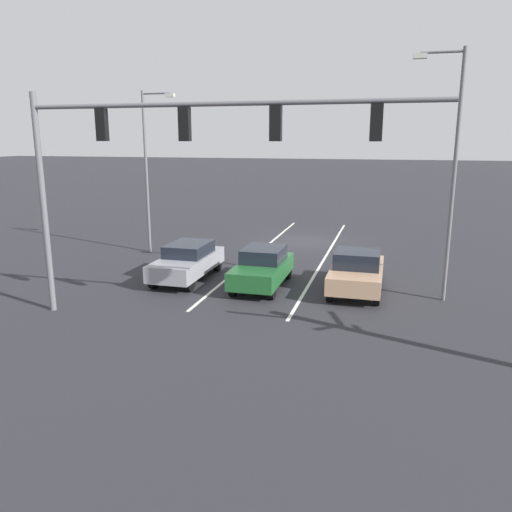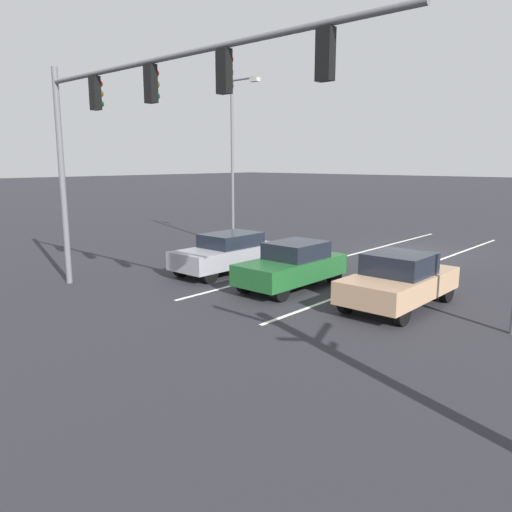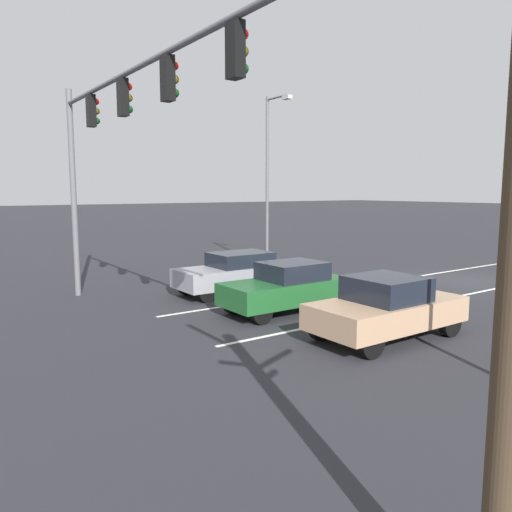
{
  "view_description": "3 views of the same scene",
  "coord_description": "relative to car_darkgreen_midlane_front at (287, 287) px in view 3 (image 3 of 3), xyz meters",
  "views": [
    {
      "loc": [
        -4.69,
        27.52,
        5.66
      ],
      "look_at": [
        0.31,
        9.15,
        1.19
      ],
      "focal_mm": 35.0,
      "sensor_mm": 36.0,
      "label": 1
    },
    {
      "loc": [
        -9.77,
        21.96,
        4.12
      ],
      "look_at": [
        0.95,
        10.01,
        1.07
      ],
      "focal_mm": 35.0,
      "sensor_mm": 36.0,
      "label": 2
    },
    {
      "loc": [
        -11.66,
        18.63,
        3.7
      ],
      "look_at": [
        0.39,
        10.16,
        1.75
      ],
      "focal_mm": 35.0,
      "sensor_mm": 36.0,
      "label": 3
    }
  ],
  "objects": [
    {
      "name": "ground_plane",
      "position": [
        -0.03,
        -9.24,
        -0.77
      ],
      "size": [
        240.0,
        240.0,
        0.0
      ],
      "primitive_type": "plane",
      "color": "#28282D"
    },
    {
      "name": "lane_stripe_left_divider",
      "position": [
        -1.74,
        -5.84,
        -0.77
      ],
      "size": [
        0.12,
        18.81,
        0.01
      ],
      "primitive_type": "cube",
      "color": "silver",
      "rests_on": "ground_plane"
    },
    {
      "name": "lane_stripe_center_divider",
      "position": [
        1.69,
        -5.84,
        -0.77
      ],
      "size": [
        0.12,
        18.81,
        0.01
      ],
      "primitive_type": "cube",
      "color": "silver",
      "rests_on": "ground_plane"
    },
    {
      "name": "car_darkgreen_midlane_front",
      "position": [
        0.0,
        0.0,
        0.0
      ],
      "size": [
        1.73,
        4.02,
        1.52
      ],
      "color": "#1E5928",
      "rests_on": "ground_plane"
    },
    {
      "name": "car_tan_leftlane_front",
      "position": [
        -3.61,
        -0.29,
        0.02
      ],
      "size": [
        1.89,
        4.13,
        1.58
      ],
      "color": "tan",
      "rests_on": "ground_plane"
    },
    {
      "name": "car_gray_rightlane_front",
      "position": [
        3.25,
        -0.24,
        -0.0
      ],
      "size": [
        1.75,
        4.31,
        1.48
      ],
      "color": "gray",
      "rests_on": "ground_plane"
    },
    {
      "name": "traffic_signal_gantry",
      "position": [
        1.88,
        4.55,
        4.64
      ],
      "size": [
        12.42,
        0.37,
        7.09
      ],
      "color": "slate",
      "rests_on": "ground_plane"
    },
    {
      "name": "street_lamp_right_shoulder",
      "position": [
        6.96,
        -4.47,
        3.77
      ],
      "size": [
        1.72,
        0.24,
        7.93
      ],
      "color": "slate",
      "rests_on": "ground_plane"
    },
    {
      "name": "street_lamp_left_shoulder",
      "position": [
        -6.57,
        -0.03,
        4.1
      ],
      "size": [
        1.67,
        0.24,
        8.58
      ],
      "color": "slate",
      "rests_on": "ground_plane"
    }
  ]
}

